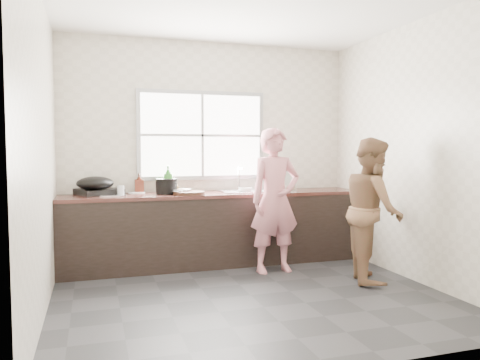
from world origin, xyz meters
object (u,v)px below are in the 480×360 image
object	(u,v)px
bowl_crabs	(277,189)
bowl_held	(245,189)
black_pot	(166,186)
pot_lid_right	(109,195)
bottle_brown_tall	(139,184)
plate_food	(137,193)
person_side	(373,209)
glass_jar	(121,190)
burner	(99,192)
bottle_green	(168,180)
bowl_mince	(181,191)
dish_rack	(279,180)
cutting_board	(189,193)
woman	(275,205)
pot_lid_left	(116,196)
wok	(95,183)
bottle_brown_short	(173,186)

from	to	relation	value
bowl_crabs	bowl_held	size ratio (longest dim) A/B	0.90
black_pot	pot_lid_right	distance (m)	0.65
bottle_brown_tall	plate_food	bearing A→B (deg)	-122.42
person_side	glass_jar	world-z (taller)	person_side
burner	bottle_brown_tall	bearing A→B (deg)	7.15
bottle_green	bottle_brown_tall	world-z (taller)	bottle_green
bowl_mince	dish_rack	distance (m)	1.24
cutting_board	glass_jar	size ratio (longest dim) A/B	3.22
woman	dish_rack	distance (m)	0.64
glass_jar	burner	bearing A→B (deg)	144.61
dish_rack	plate_food	bearing A→B (deg)	167.79
black_pot	glass_jar	world-z (taller)	black_pot
plate_food	pot_lid_right	xyz separation A→B (m)	(-0.32, -0.20, -0.00)
dish_rack	person_side	bearing A→B (deg)	-69.44
bowl_mince	black_pot	distance (m)	0.17
cutting_board	black_pot	distance (m)	0.29
black_pot	pot_lid_left	size ratio (longest dim) A/B	1.07
woman	bowl_crabs	size ratio (longest dim) A/B	7.75
person_side	wok	size ratio (longest dim) A/B	3.68
cutting_board	glass_jar	world-z (taller)	glass_jar
black_pot	bottle_green	size ratio (longest dim) A/B	0.75
bowl_crabs	dish_rack	bearing A→B (deg)	57.38
bowl_mince	plate_food	distance (m)	0.52
glass_jar	dish_rack	size ratio (longest dim) A/B	0.32
bowl_mince	glass_jar	bearing A→B (deg)	176.75
pot_lid_right	bowl_held	bearing A→B (deg)	-1.18
bowl_held	wok	bearing A→B (deg)	175.37
cutting_board	dish_rack	world-z (taller)	dish_rack
pot_lid_left	bottle_brown_tall	bearing A→B (deg)	45.93
dish_rack	pot_lid_right	size ratio (longest dim) A/B	1.33
black_pot	dish_rack	bearing A→B (deg)	-1.30
black_pot	bottle_brown_tall	distance (m)	0.36
dish_rack	pot_lid_right	distance (m)	2.04
cutting_board	dish_rack	distance (m)	1.17
person_side	plate_food	bearing A→B (deg)	80.38
bowl_held	black_pot	xyz separation A→B (m)	(-0.94, 0.07, 0.06)
plate_food	bottle_brown_short	xyz separation A→B (m)	(0.41, -0.08, 0.08)
bowl_crabs	bottle_brown_short	distance (m)	1.25
burner	pot_lid_left	xyz separation A→B (m)	(0.18, -0.23, -0.03)
bowl_crabs	pot_lid_right	size ratio (longest dim) A/B	0.73
woman	bottle_brown_short	world-z (taller)	woman
person_side	cutting_board	world-z (taller)	person_side
woman	bottle_brown_tall	world-z (taller)	woman
black_pot	bowl_crabs	bearing A→B (deg)	-6.47
bowl_crabs	plate_food	bearing A→B (deg)	169.38
person_side	cutting_board	xyz separation A→B (m)	(-1.74, 1.05, 0.13)
pot_lid_left	person_side	bearing A→B (deg)	-23.92
black_pot	wok	xyz separation A→B (m)	(-0.79, 0.07, 0.05)
black_pot	person_side	bearing A→B (deg)	-31.27
bottle_brown_tall	pot_lid_left	world-z (taller)	bottle_brown_tall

